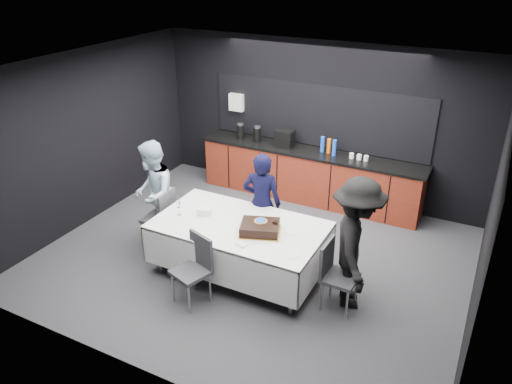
% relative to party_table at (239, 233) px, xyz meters
% --- Properties ---
extents(ground, '(6.00, 6.00, 0.00)m').
position_rel_party_table_xyz_m(ground, '(0.00, 0.40, -0.64)').
color(ground, '#3B3B40').
rests_on(ground, ground).
extents(room_shell, '(6.04, 5.04, 2.82)m').
position_rel_party_table_xyz_m(room_shell, '(0.00, 0.40, 1.22)').
color(room_shell, white).
rests_on(room_shell, ground).
extents(kitchenette, '(4.10, 0.64, 2.05)m').
position_rel_party_table_xyz_m(kitchenette, '(-0.02, 2.62, -0.10)').
color(kitchenette, maroon).
rests_on(kitchenette, ground).
extents(party_table, '(2.32, 1.32, 0.78)m').
position_rel_party_table_xyz_m(party_table, '(0.00, 0.00, 0.00)').
color(party_table, '#99999E').
rests_on(party_table, ground).
extents(cake_assembly, '(0.66, 0.60, 0.17)m').
position_rel_party_table_xyz_m(cake_assembly, '(0.34, -0.06, 0.21)').
color(cake_assembly, gold).
rests_on(cake_assembly, party_table).
extents(plate_stack, '(0.21, 0.21, 0.10)m').
position_rel_party_table_xyz_m(plate_stack, '(-0.57, 0.04, 0.19)').
color(plate_stack, white).
rests_on(plate_stack, party_table).
extents(loose_plate_near, '(0.21, 0.21, 0.01)m').
position_rel_party_table_xyz_m(loose_plate_near, '(-0.36, -0.45, 0.14)').
color(loose_plate_near, white).
rests_on(loose_plate_near, party_table).
extents(loose_plate_right_a, '(0.19, 0.19, 0.01)m').
position_rel_party_table_xyz_m(loose_plate_right_a, '(0.71, 0.13, 0.14)').
color(loose_plate_right_a, white).
rests_on(loose_plate_right_a, party_table).
extents(loose_plate_right_b, '(0.18, 0.18, 0.01)m').
position_rel_party_table_xyz_m(loose_plate_right_b, '(0.94, -0.36, 0.14)').
color(loose_plate_right_b, white).
rests_on(loose_plate_right_b, party_table).
extents(loose_plate_far, '(0.19, 0.19, 0.01)m').
position_rel_party_table_xyz_m(loose_plate_far, '(0.05, 0.36, 0.14)').
color(loose_plate_far, white).
rests_on(loose_plate_far, party_table).
extents(fork_pile, '(0.17, 0.13, 0.02)m').
position_rel_party_table_xyz_m(fork_pile, '(0.28, -0.45, 0.15)').
color(fork_pile, white).
rests_on(fork_pile, party_table).
extents(champagne_flute, '(0.06, 0.06, 0.22)m').
position_rel_party_table_xyz_m(champagne_flute, '(-0.88, -0.15, 0.30)').
color(champagne_flute, white).
rests_on(champagne_flute, party_table).
extents(chair_left, '(0.44, 0.44, 0.92)m').
position_rel_party_table_xyz_m(chair_left, '(-1.39, 0.10, -0.11)').
color(chair_left, '#313136').
rests_on(chair_left, ground).
extents(chair_right, '(0.43, 0.43, 0.92)m').
position_rel_party_table_xyz_m(chair_right, '(1.41, -0.10, -0.11)').
color(chair_right, '#313136').
rests_on(chair_right, ground).
extents(chair_near, '(0.53, 0.53, 0.92)m').
position_rel_party_table_xyz_m(chair_near, '(-0.22, -0.78, -0.11)').
color(chair_near, '#313136').
rests_on(chair_near, ground).
extents(person_center, '(0.64, 0.50, 1.57)m').
position_rel_party_table_xyz_m(person_center, '(0.00, 0.68, 0.15)').
color(person_center, black).
rests_on(person_center, ground).
extents(person_left, '(0.92, 0.99, 1.64)m').
position_rel_party_table_xyz_m(person_left, '(-1.58, 0.17, 0.18)').
color(person_left, '#ACC6D9').
rests_on(person_left, ground).
extents(person_right, '(0.99, 1.28, 1.75)m').
position_rel_party_table_xyz_m(person_right, '(1.60, 0.08, 0.24)').
color(person_right, black).
rests_on(person_right, ground).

